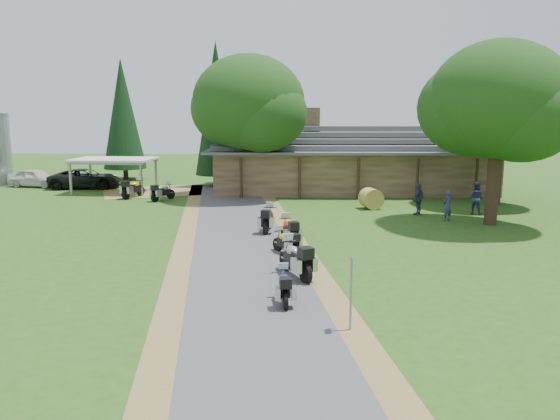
{
  "coord_description": "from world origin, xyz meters",
  "views": [
    {
      "loc": [
        1.39,
        -17.5,
        5.87
      ],
      "look_at": [
        0.92,
        6.21,
        1.6
      ],
      "focal_mm": 35.0,
      "sensor_mm": 36.0,
      "label": 1
    }
  ],
  "objects_px": {
    "motorcycle_row_e": "(268,218)",
    "car_dark_suv": "(85,174)",
    "motorcycle_carport_a": "(133,188)",
    "motorcycle_carport_b": "(163,191)",
    "motorcycle_row_d": "(289,230)",
    "carport": "(115,175)",
    "hay_bale": "(371,199)",
    "lodge": "(351,158)",
    "motorcycle_row_a": "(284,285)",
    "motorcycle_row_b": "(295,257)",
    "car_white_sedan": "(35,175)",
    "motorcycle_row_c": "(286,241)"
  },
  "relations": [
    {
      "from": "motorcycle_row_e",
      "to": "car_dark_suv",
      "type": "bearing_deg",
      "value": 50.82
    },
    {
      "from": "motorcycle_carport_a",
      "to": "motorcycle_carport_b",
      "type": "xyz_separation_m",
      "value": [
        2.34,
        -1.15,
        -0.07
      ]
    },
    {
      "from": "motorcycle_row_d",
      "to": "carport",
      "type": "bearing_deg",
      "value": 22.7
    },
    {
      "from": "hay_bale",
      "to": "motorcycle_row_e",
      "type": "bearing_deg",
      "value": -132.56
    },
    {
      "from": "lodge",
      "to": "motorcycle_row_a",
      "type": "relative_size",
      "value": 12.9
    },
    {
      "from": "motorcycle_carport_b",
      "to": "carport",
      "type": "bearing_deg",
      "value": 82.57
    },
    {
      "from": "motorcycle_row_a",
      "to": "motorcycle_row_e",
      "type": "xyz_separation_m",
      "value": [
        -0.92,
        10.31,
        0.12
      ]
    },
    {
      "from": "motorcycle_carport_a",
      "to": "hay_bale",
      "type": "distance_m",
      "value": 16.41
    },
    {
      "from": "motorcycle_row_d",
      "to": "motorcycle_carport_a",
      "type": "xyz_separation_m",
      "value": [
        -10.86,
        13.4,
        0.04
      ]
    },
    {
      "from": "motorcycle_row_b",
      "to": "motorcycle_carport_b",
      "type": "height_order",
      "value": "motorcycle_row_b"
    },
    {
      "from": "carport",
      "to": "car_dark_suv",
      "type": "bearing_deg",
      "value": 149.43
    },
    {
      "from": "carport",
      "to": "motorcycle_row_b",
      "type": "relative_size",
      "value": 2.72
    },
    {
      "from": "motorcycle_carport_b",
      "to": "hay_bale",
      "type": "xyz_separation_m",
      "value": [
        13.55,
        -2.97,
        -0.0
      ]
    },
    {
      "from": "carport",
      "to": "motorcycle_row_b",
      "type": "bearing_deg",
      "value": -53.5
    },
    {
      "from": "motorcycle_carport_a",
      "to": "hay_bale",
      "type": "relative_size",
      "value": 1.63
    },
    {
      "from": "lodge",
      "to": "car_dark_suv",
      "type": "distance_m",
      "value": 20.65
    },
    {
      "from": "car_white_sedan",
      "to": "hay_bale",
      "type": "bearing_deg",
      "value": -97.58
    },
    {
      "from": "car_dark_suv",
      "to": "motorcycle_row_e",
      "type": "distance_m",
      "value": 21.41
    },
    {
      "from": "motorcycle_row_b",
      "to": "carport",
      "type": "bearing_deg",
      "value": 6.8
    },
    {
      "from": "motorcycle_row_a",
      "to": "motorcycle_row_d",
      "type": "distance_m",
      "value": 7.63
    },
    {
      "from": "car_white_sedan",
      "to": "car_dark_suv",
      "type": "bearing_deg",
      "value": -86.14
    },
    {
      "from": "motorcycle_carport_a",
      "to": "car_dark_suv",
      "type": "bearing_deg",
      "value": 69.76
    },
    {
      "from": "motorcycle_row_a",
      "to": "motorcycle_row_b",
      "type": "relative_size",
      "value": 0.78
    },
    {
      "from": "car_dark_suv",
      "to": "hay_bale",
      "type": "height_order",
      "value": "car_dark_suv"
    },
    {
      "from": "motorcycle_carport_a",
      "to": "hay_bale",
      "type": "xyz_separation_m",
      "value": [
        15.88,
        -4.12,
        -0.07
      ]
    },
    {
      "from": "car_dark_suv",
      "to": "motorcycle_row_d",
      "type": "xyz_separation_m",
      "value": [
        15.92,
        -18.07,
        -0.47
      ]
    },
    {
      "from": "motorcycle_row_b",
      "to": "motorcycle_row_d",
      "type": "relative_size",
      "value": 1.09
    },
    {
      "from": "car_dark_suv",
      "to": "motorcycle_carport_a",
      "type": "relative_size",
      "value": 2.88
    },
    {
      "from": "car_white_sedan",
      "to": "motorcycle_row_c",
      "type": "distance_m",
      "value": 28.76
    },
    {
      "from": "motorcycle_row_c",
      "to": "car_dark_suv",
      "type": "bearing_deg",
      "value": 5.52
    },
    {
      "from": "motorcycle_row_a",
      "to": "motorcycle_row_e",
      "type": "distance_m",
      "value": 10.35
    },
    {
      "from": "carport",
      "to": "motorcycle_row_b",
      "type": "xyz_separation_m",
      "value": [
        13.2,
        -20.93,
        -0.53
      ]
    },
    {
      "from": "motorcycle_row_a",
      "to": "motorcycle_row_d",
      "type": "xyz_separation_m",
      "value": [
        0.11,
        7.63,
        0.1
      ]
    },
    {
      "from": "motorcycle_row_d",
      "to": "motorcycle_row_e",
      "type": "xyz_separation_m",
      "value": [
        -1.04,
        2.68,
        0.02
      ]
    },
    {
      "from": "motorcycle_row_b",
      "to": "motorcycle_row_c",
      "type": "xyz_separation_m",
      "value": [
        -0.36,
        3.1,
        -0.15
      ]
    },
    {
      "from": "motorcycle_row_b",
      "to": "car_dark_suv",
      "type": "bearing_deg",
      "value": 9.66
    },
    {
      "from": "car_white_sedan",
      "to": "motorcycle_row_b",
      "type": "xyz_separation_m",
      "value": [
        20.44,
        -23.68,
        -0.19
      ]
    },
    {
      "from": "motorcycle_row_c",
      "to": "motorcycle_row_e",
      "type": "distance_m",
      "value": 4.6
    },
    {
      "from": "motorcycle_carport_b",
      "to": "motorcycle_row_d",
      "type": "bearing_deg",
      "value": -112.33
    },
    {
      "from": "motorcycle_row_b",
      "to": "motorcycle_row_c",
      "type": "distance_m",
      "value": 3.13
    },
    {
      "from": "carport",
      "to": "car_white_sedan",
      "type": "bearing_deg",
      "value": 163.47
    },
    {
      "from": "motorcycle_carport_b",
      "to": "motorcycle_carport_a",
      "type": "bearing_deg",
      "value": 96.68
    },
    {
      "from": "motorcycle_row_c",
      "to": "motorcycle_row_d",
      "type": "height_order",
      "value": "motorcycle_row_d"
    },
    {
      "from": "motorcycle_row_a",
      "to": "hay_bale",
      "type": "height_order",
      "value": "hay_bale"
    },
    {
      "from": "car_dark_suv",
      "to": "motorcycle_row_b",
      "type": "height_order",
      "value": "car_dark_suv"
    },
    {
      "from": "motorcycle_carport_a",
      "to": "motorcycle_row_c",
      "type": "bearing_deg",
      "value": -122.32
    },
    {
      "from": "motorcycle_carport_a",
      "to": "motorcycle_row_e",
      "type": "bearing_deg",
      "value": -115.02
    },
    {
      "from": "motorcycle_carport_a",
      "to": "motorcycle_carport_b",
      "type": "distance_m",
      "value": 2.6
    },
    {
      "from": "motorcycle_row_b",
      "to": "hay_bale",
      "type": "distance_m",
      "value": 14.99
    },
    {
      "from": "car_dark_suv",
      "to": "motorcycle_carport_a",
      "type": "bearing_deg",
      "value": -138.76
    }
  ]
}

